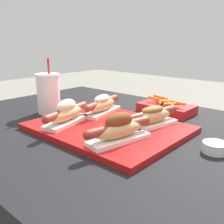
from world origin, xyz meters
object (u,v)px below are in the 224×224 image
hot_dog_3 (152,116)px  sauce_bowl (215,147)px  serving_tray (108,128)px  hot_dog_0 (67,113)px  hot_dog_2 (102,105)px  drink_cup (49,93)px  hot_dog_1 (119,129)px  fries_basket (166,108)px

hot_dog_3 → sauce_bowl: (0.21, -0.03, -0.04)m
serving_tray → hot_dog_0: 0.14m
hot_dog_0 → hot_dog_2: size_ratio=1.00×
serving_tray → hot_dog_2: size_ratio=2.15×
serving_tray → drink_cup: (-0.32, 0.00, 0.07)m
serving_tray → hot_dog_1: (0.12, -0.08, 0.04)m
hot_dog_0 → hot_dog_3: bearing=35.8°
hot_dog_2 → sauce_bowl: (0.43, -0.03, -0.04)m
hot_dog_3 → sauce_bowl: 0.22m
hot_dog_0 → hot_dog_3: (0.22, 0.16, -0.00)m
hot_dog_3 → fries_basket: 0.24m
serving_tray → fries_basket: fries_basket is taller
hot_dog_0 → drink_cup: drink_cup is taller
serving_tray → hot_dog_3: bearing=37.1°
serving_tray → hot_dog_1: 0.15m
hot_dog_0 → hot_dog_2: (0.00, 0.17, -0.00)m
serving_tray → hot_dog_0: (-0.11, -0.08, 0.04)m
hot_dog_3 → fries_basket: bearing=109.6°
hot_dog_1 → hot_dog_2: (-0.23, 0.17, -0.00)m
serving_tray → hot_dog_1: bearing=-35.5°
fries_basket → hot_dog_2: bearing=-122.2°
hot_dog_2 → drink_cup: drink_cup is taller
hot_dog_2 → serving_tray: bearing=-38.9°
sauce_bowl → hot_dog_2: bearing=176.1°
hot_dog_2 → drink_cup: (-0.21, -0.09, 0.03)m
serving_tray → hot_dog_2: 0.15m
serving_tray → sauce_bowl: bearing=10.4°
hot_dog_1 → drink_cup: drink_cup is taller
hot_dog_0 → hot_dog_1: 0.23m
serving_tray → sauce_bowl: 0.33m
hot_dog_2 → hot_dog_0: bearing=-90.8°
hot_dog_1 → hot_dog_3: hot_dog_1 is taller
serving_tray → hot_dog_2: (-0.11, 0.09, 0.04)m
fries_basket → hot_dog_1: bearing=-77.9°
hot_dog_0 → fries_basket: (0.14, 0.39, -0.03)m
hot_dog_2 → sauce_bowl: bearing=-3.9°
hot_dog_3 → drink_cup: size_ratio=1.01×
hot_dog_0 → hot_dog_3: 0.28m
hot_dog_0 → hot_dog_2: bearing=89.2°
hot_dog_2 → drink_cup: bearing=-157.5°
fries_basket → serving_tray: bearing=-95.7°
serving_tray → hot_dog_3: (0.11, 0.08, 0.04)m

